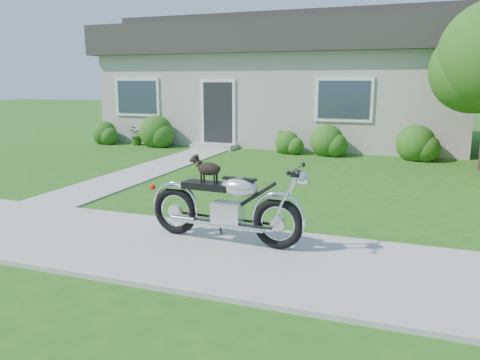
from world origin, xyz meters
The scene contains 8 objects.
ground centered at (0.00, 0.00, 0.00)m, with size 80.00×80.00×0.00m, color #235114.
sidewalk centered at (0.00, 0.00, 0.02)m, with size 24.00×2.20×0.04m, color #9E9B93.
walkway centered at (-1.50, 5.00, 0.01)m, with size 1.20×8.00×0.03m, color #9E9B93.
house centered at (0.00, 11.99, 2.16)m, with size 12.60×7.03×4.50m.
shrub_row centered at (-0.14, 8.50, 0.43)m, with size 11.10×1.12×1.12m.
potted_plant_left centered at (-4.30, 8.55, 0.33)m, with size 0.60×0.52×0.66m, color #2B5316.
potted_plant_right centered at (0.76, 8.55, 0.33)m, with size 0.37×0.37×0.66m, color #2F641B.
motorcycle_with_dog centered at (2.19, 0.38, 0.54)m, with size 2.22×0.60×1.13m.
Camera 1 is at (4.37, -5.14, 2.13)m, focal length 35.00 mm.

